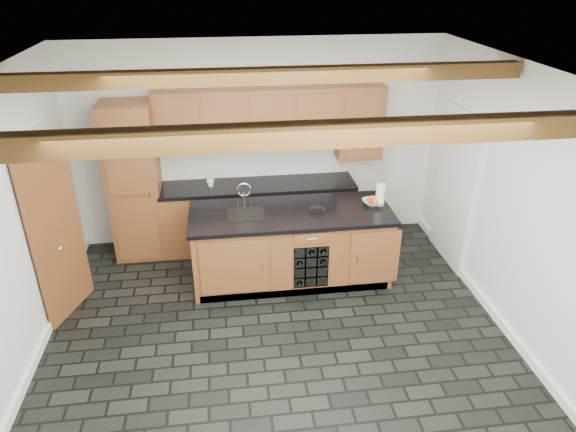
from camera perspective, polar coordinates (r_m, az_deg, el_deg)
The scene contains 10 objects.
ground at distance 5.62m, azimuth -0.95°, elevation -14.14°, with size 5.00×5.00×0.00m, color black.
room_shell at distance 5.23m, azimuth -2.68°, elevation 2.42°, with size 5.01×5.00×5.00m.
back_cabinetry at distance 7.00m, azimuth -6.22°, elevation 3.91°, with size 3.65×0.62×2.20m.
island at distance 6.42m, azimuth 0.40°, elevation -3.27°, with size 2.48×0.96×0.93m.
faucet at distance 6.19m, azimuth -4.76°, elevation 0.63°, with size 0.45×0.40×0.34m.
kitchen_scale at distance 6.22m, azimuth 3.24°, elevation 0.77°, with size 0.21×0.15×0.06m.
fruit_bowl at distance 6.47m, azimuth 9.41°, elevation 1.51°, with size 0.25×0.25×0.06m, color silver.
fruit_cluster at distance 6.45m, azimuth 9.43°, elevation 1.77°, with size 0.16×0.17×0.07m.
paper_towel at distance 6.43m, azimuth 10.22°, elevation 2.34°, with size 0.11×0.11×0.27m, color white.
mug at distance 6.97m, azimuth -8.61°, elevation 3.62°, with size 0.10×0.10×0.09m, color white.
Camera 1 is at (-0.47, -4.22, 3.68)m, focal length 32.00 mm.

